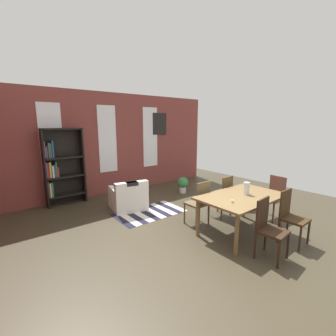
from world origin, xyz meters
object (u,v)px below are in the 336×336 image
dining_chair_far_right (223,195)px  armchair_white (128,198)px  dining_chair_near_right (291,215)px  dining_chair_head_right (274,196)px  bookshelf_tall (61,167)px  dining_table (242,200)px  dining_chair_near_left (268,227)px  dining_chair_far_left (199,202)px  vase_on_table (246,188)px  potted_plant_by_shelf (245,197)px  potted_plant_corner (183,184)px

dining_chair_far_right → armchair_white: 2.29m
dining_chair_near_right → dining_chair_far_right: bearing=89.7°
dining_chair_head_right → bookshelf_tall: bearing=131.8°
dining_table → dining_chair_near_left: bearing=-117.0°
dining_chair_head_right → armchair_white: (-2.29, 2.51, -0.23)m
dining_chair_far_left → vase_on_table: bearing=-56.2°
dining_chair_near_right → bookshelf_tall: 5.34m
dining_table → potted_plant_by_shelf: (1.25, 0.73, -0.39)m
dining_table → dining_chair_head_right: dining_chair_head_right is taller
vase_on_table → dining_chair_head_right: bearing=-0.4°
vase_on_table → potted_plant_by_shelf: (1.13, 0.73, -0.59)m
armchair_white → potted_plant_by_shelf: 2.93m
dining_chair_near_left → potted_plant_by_shelf: 2.22m
dining_chair_near_right → vase_on_table: bearing=108.3°
vase_on_table → dining_chair_far_right: vase_on_table is taller
dining_chair_near_left → dining_chair_far_right: bearing=63.0°
armchair_white → potted_plant_by_shelf: bearing=-37.2°
dining_chair_near_right → potted_plant_corner: 3.49m
bookshelf_tall → armchair_white: bookshelf_tall is taller
bookshelf_tall → potted_plant_by_shelf: bearing=-41.8°
dining_table → vase_on_table: 0.24m
dining_chair_near_right → dining_chair_head_right: same height
dining_chair_far_left → potted_plant_by_shelf: size_ratio=1.83×
dining_chair_near_left → dining_chair_far_left: (0.01, 1.50, 0.00)m
dining_table → dining_chair_far_left: dining_chair_far_left is taller
dining_chair_near_left → dining_chair_head_right: bearing=25.1°
dining_chair_near_right → dining_chair_far_right: same height
dining_chair_far_left → bookshelf_tall: (-1.88, 3.12, 0.50)m
dining_chair_far_right → potted_plant_by_shelf: 0.90m
vase_on_table → dining_table: bearing=180.0°
dining_chair_far_left → potted_plant_corner: size_ratio=1.96×
dining_table → dining_chair_head_right: bearing=-0.3°
dining_chair_head_right → potted_plant_corner: (-0.30, 2.69, -0.23)m
bookshelf_tall → dining_chair_near_right: bearing=-60.4°
dining_chair_near_right → dining_chair_far_left: 1.68m
dining_chair_far_right → dining_chair_head_right: bearing=-42.5°
dining_table → potted_plant_by_shelf: dining_table is taller
dining_table → dining_chair_far_right: (0.38, 0.75, -0.16)m
bookshelf_tall → armchair_white: (1.18, -1.37, -0.73)m
dining_chair_far_left → potted_plant_by_shelf: 1.65m
dining_chair_near_right → potted_plant_by_shelf: size_ratio=1.83×
dining_chair_near_left → dining_chair_far_right: same height
dining_chair_head_right → armchair_white: dining_chair_head_right is taller
dining_chair_far_left → bookshelf_tall: bearing=121.1°
dining_chair_near_left → dining_chair_far_left: same height
vase_on_table → potted_plant_corner: (0.78, 2.69, -0.60)m
dining_chair_far_right → potted_plant_by_shelf: dining_chair_far_right is taller
dining_chair_near_left → armchair_white: size_ratio=1.02×
dining_chair_head_right → vase_on_table: bearing=179.6°
dining_chair_far_left → armchair_white: bearing=111.8°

